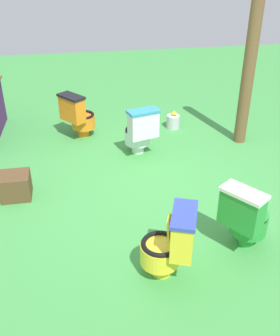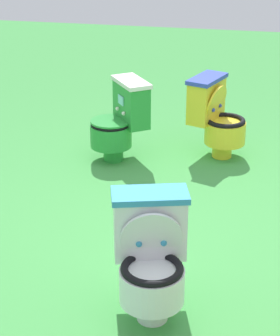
{
  "view_description": "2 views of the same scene",
  "coord_description": "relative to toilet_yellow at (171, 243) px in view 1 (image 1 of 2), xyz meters",
  "views": [
    {
      "loc": [
        -4.26,
        0.86,
        2.77
      ],
      "look_at": [
        -0.15,
        0.15,
        0.34
      ],
      "focal_mm": 42.53,
      "sensor_mm": 36.0,
      "label": 1
    },
    {
      "loc": [
        3.91,
        0.54,
        2.33
      ],
      "look_at": [
        -0.17,
        -0.29,
        0.45
      ],
      "focal_mm": 69.02,
      "sensor_mm": 36.0,
      "label": 2
    }
  ],
  "objects": [
    {
      "name": "ground",
      "position": [
        1.59,
        -0.12,
        -0.37
      ],
      "size": [
        14.0,
        14.0,
        0.0
      ],
      "primitive_type": "plane",
      "color": "#429947"
    },
    {
      "name": "toilet_yellow",
      "position": [
        0.0,
        0.0,
        0.0
      ],
      "size": [
        0.55,
        0.6,
        0.73
      ],
      "rotation": [
        0.0,
        0.0,
        5.93
      ],
      "color": "yellow",
      "rests_on": "ground"
    },
    {
      "name": "toilet_orange",
      "position": [
        3.15,
        0.71,
        0.0
      ],
      "size": [
        0.62,
        0.64,
        0.73
      ],
      "rotation": [
        0.0,
        0.0,
        3.8
      ],
      "color": "orange",
      "rests_on": "ground"
    },
    {
      "name": "toilet_green",
      "position": [
        0.26,
        -0.83,
        -0.0
      ],
      "size": [
        0.61,
        0.63,
        0.73
      ],
      "rotation": [
        0.0,
        0.0,
        3.77
      ],
      "color": "green",
      "rests_on": "ground"
    },
    {
      "name": "toilet_white",
      "position": [
        2.43,
        -0.14,
        0.0
      ],
      "size": [
        0.58,
        0.52,
        0.73
      ],
      "rotation": [
        0.0,
        0.0,
        4.99
      ],
      "color": "white",
      "rests_on": "ground"
    },
    {
      "name": "wooden_post",
      "position": [
        2.59,
        -1.75,
        0.72
      ],
      "size": [
        0.18,
        0.18,
        2.2
      ],
      "primitive_type": "cylinder",
      "color": "brown",
      "rests_on": "ground"
    },
    {
      "name": "small_crate",
      "position": [
        1.59,
        1.54,
        -0.22
      ],
      "size": [
        0.34,
        0.36,
        0.31
      ],
      "primitive_type": "cube",
      "rotation": [
        0.0,
        0.0,
        3.15
      ],
      "color": "brown",
      "rests_on": "ground"
    },
    {
      "name": "lemon_bucket",
      "position": [
        3.25,
        -0.84,
        -0.26
      ],
      "size": [
        0.22,
        0.22,
        0.28
      ],
      "color": "#B7B7BF",
      "rests_on": "ground"
    }
  ]
}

